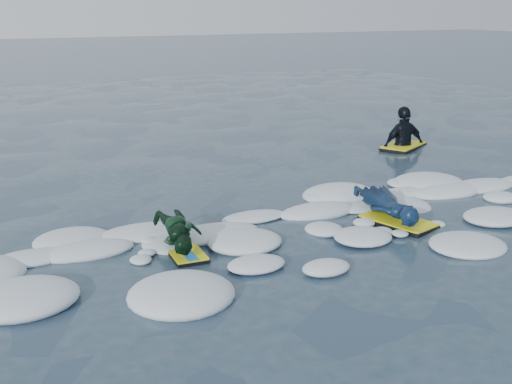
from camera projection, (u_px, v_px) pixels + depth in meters
ground at (322, 257)px, 8.11m from camera, size 120.00×120.00×0.00m
foam_band at (283, 232)px, 9.00m from camera, size 12.00×3.10×0.30m
prone_woman_unit at (389, 207)px, 9.42m from camera, size 0.89×1.70×0.42m
prone_child_unit at (180, 234)px, 8.25m from camera, size 0.77×1.24×0.45m
waiting_rider_unit at (403, 146)px, 14.24m from camera, size 1.36×1.14×1.79m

